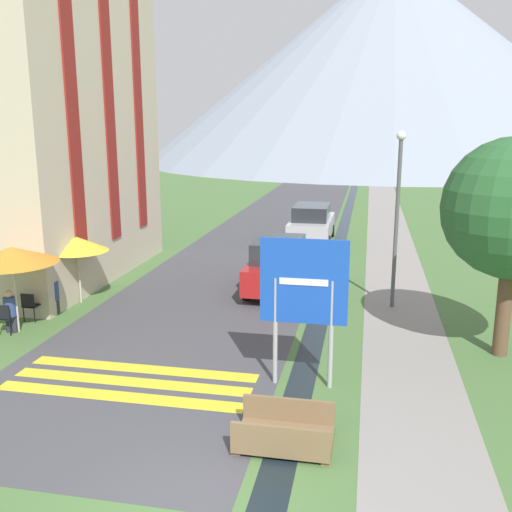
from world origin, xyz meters
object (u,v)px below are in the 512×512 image
footbridge (284,434)px  parked_car_near (279,265)px  parked_car_far (312,223)px  cafe_chair_near_left (30,304)px  hotel_building (31,96)px  road_sign (304,293)px  cafe_umbrella_front_orange (12,255)px  cafe_chair_far_right (82,277)px  cafe_chair_nearest (5,316)px  person_seated_near (53,292)px  person_seated_far (10,309)px  cafe_umbrella_middle_yellow (77,244)px  streetlamp (397,206)px

footbridge → parked_car_near: parked_car_near is taller
parked_car_near → parked_car_far: (0.25, 8.48, 0.00)m
cafe_chair_near_left → hotel_building: bearing=131.3°
road_sign → cafe_chair_near_left: bearing=162.3°
cafe_umbrella_front_orange → cafe_chair_far_right: bearing=92.1°
parked_car_far → cafe_chair_far_right: 12.03m
hotel_building → cafe_chair_nearest: bearing=-68.1°
hotel_building → parked_car_far: bearing=41.2°
footbridge → parked_car_near: (-1.60, 9.56, 0.68)m
cafe_chair_nearest → person_seated_near: 1.83m
cafe_chair_nearest → person_seated_far: person_seated_far is taller
hotel_building → parked_car_near: bearing=-2.5°
footbridge → cafe_chair_nearest: 9.11m
road_sign → footbridge: 3.08m
cafe_chair_far_right → parked_car_near: bearing=-13.9°
cafe_umbrella_middle_yellow → streetlamp: size_ratio=0.40×
cafe_chair_nearest → cafe_chair_near_left: 1.08m
parked_car_near → cafe_chair_far_right: 6.71m
road_sign → footbridge: size_ratio=1.92×
road_sign → cafe_umbrella_front_orange: 8.21m
cafe_chair_near_left → streetlamp: 11.16m
road_sign → cafe_umbrella_middle_yellow: 8.87m
road_sign → person_seated_far: (-8.17, 1.69, -1.43)m
footbridge → cafe_chair_near_left: (-8.14, 5.06, 0.29)m
parked_car_near → cafe_chair_near_left: 7.95m
hotel_building → streetlamp: hotel_building is taller
footbridge → person_seated_far: person_seated_far is taller
hotel_building → footbridge: size_ratio=7.19×
parked_car_far → cafe_umbrella_middle_yellow: cafe_umbrella_middle_yellow is taller
cafe_chair_nearest → cafe_umbrella_middle_yellow: bearing=55.4°
road_sign → footbridge: (-0.03, -2.45, -1.87)m
person_seated_near → streetlamp: 10.60m
cafe_chair_nearest → parked_car_near: bearing=16.8°
hotel_building → cafe_chair_near_left: hotel_building is taller
parked_car_near → person_seated_near: 7.27m
person_seated_near → streetlamp: size_ratio=0.23×
cafe_chair_nearest → cafe_umbrella_middle_yellow: size_ratio=0.40×
person_seated_far → parked_car_far: bearing=63.9°
cafe_chair_far_right → person_seated_near: (0.34, -2.36, 0.17)m
cafe_chair_near_left → cafe_umbrella_front_orange: bearing=-65.2°
cafe_umbrella_middle_yellow → person_seated_far: 3.16m
footbridge → cafe_umbrella_front_orange: (-7.99, 4.22, 1.93)m
hotel_building → cafe_umbrella_front_orange: (2.60, -5.74, -4.39)m
hotel_building → parked_car_near: size_ratio=2.84×
footbridge → cafe_chair_nearest: bearing=154.1°
cafe_chair_nearest → cafe_chair_near_left: size_ratio=1.00×
cafe_chair_far_right → cafe_umbrella_middle_yellow: bearing=-90.7°
hotel_building → cafe_chair_nearest: 8.83m
person_seated_near → cafe_chair_nearest: bearing=-102.4°
person_seated_far → person_seated_near: 1.66m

